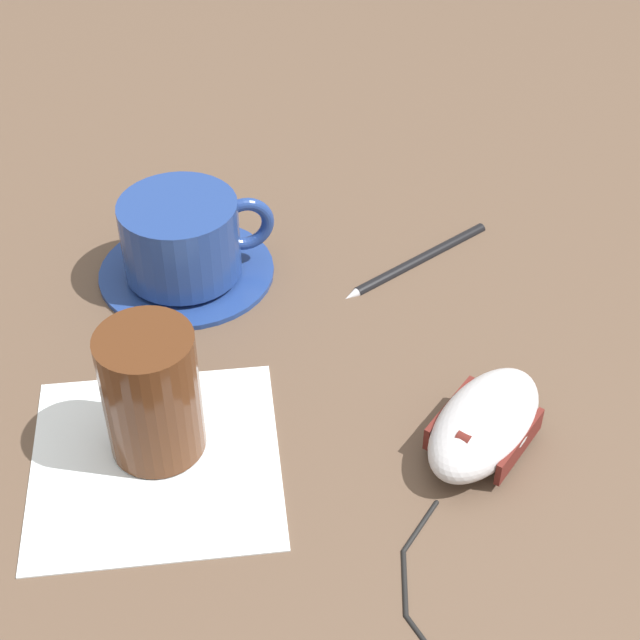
# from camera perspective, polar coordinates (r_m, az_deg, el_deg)

# --- Properties ---
(ground_plane) EXTENTS (3.00, 3.00, 0.00)m
(ground_plane) POSITION_cam_1_polar(r_m,az_deg,el_deg) (0.71, -2.81, -2.87)
(ground_plane) COLOR brown
(saucer) EXTENTS (0.14, 0.14, 0.01)m
(saucer) POSITION_cam_1_polar(r_m,az_deg,el_deg) (0.79, -7.77, 2.92)
(saucer) COLOR navy
(saucer) RESTS_ON ground
(coffee_cup) EXTENTS (0.09, 0.12, 0.06)m
(coffee_cup) POSITION_cam_1_polar(r_m,az_deg,el_deg) (0.77, -7.97, 4.80)
(coffee_cup) COLOR navy
(coffee_cup) RESTS_ON saucer
(computer_mouse) EXTENTS (0.11, 0.12, 0.04)m
(computer_mouse) POSITION_cam_1_polar(r_m,az_deg,el_deg) (0.65, 9.54, -5.98)
(computer_mouse) COLOR silver
(computer_mouse) RESTS_ON ground
(napkin_under_glass) EXTENTS (0.18, 0.18, 0.00)m
(napkin_under_glass) POSITION_cam_1_polar(r_m,az_deg,el_deg) (0.65, -9.54, -8.08)
(napkin_under_glass) COLOR white
(napkin_under_glass) RESTS_ON ground
(drinking_glass) EXTENTS (0.06, 0.06, 0.09)m
(drinking_glass) POSITION_cam_1_polar(r_m,az_deg,el_deg) (0.63, -9.78, -4.23)
(drinking_glass) COLOR #4C2814
(drinking_glass) RESTS_ON napkin_under_glass
(pen) EXTENTS (0.07, 0.14, 0.01)m
(pen) POSITION_cam_1_polar(r_m,az_deg,el_deg) (0.80, 5.71, 3.66)
(pen) COLOR black
(pen) RESTS_ON ground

